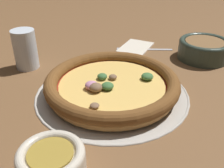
{
  "coord_description": "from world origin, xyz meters",
  "views": [
    {
      "loc": [
        0.56,
        0.05,
        0.35
      ],
      "look_at": [
        0.0,
        0.0,
        0.03
      ],
      "focal_mm": 42.0,
      "sensor_mm": 36.0,
      "label": 1
    }
  ],
  "objects_px": {
    "pizza": "(112,84)",
    "fork": "(141,49)",
    "bowl_far": "(204,48)",
    "pizza_tray": "(112,93)",
    "bowl_near": "(52,163)",
    "drinking_cup": "(25,49)",
    "napkin": "(136,47)"
  },
  "relations": [
    {
      "from": "bowl_far",
      "to": "napkin",
      "type": "bearing_deg",
      "value": -108.03
    },
    {
      "from": "pizza_tray",
      "to": "drinking_cup",
      "type": "xyz_separation_m",
      "value": [
        -0.13,
        -0.27,
        0.05
      ]
    },
    {
      "from": "bowl_near",
      "to": "drinking_cup",
      "type": "height_order",
      "value": "drinking_cup"
    },
    {
      "from": "napkin",
      "to": "fork",
      "type": "bearing_deg",
      "value": 50.62
    },
    {
      "from": "drinking_cup",
      "to": "pizza_tray",
      "type": "bearing_deg",
      "value": 64.73
    },
    {
      "from": "bowl_near",
      "to": "fork",
      "type": "height_order",
      "value": "bowl_near"
    },
    {
      "from": "napkin",
      "to": "bowl_far",
      "type": "bearing_deg",
      "value": 71.97
    },
    {
      "from": "drinking_cup",
      "to": "fork",
      "type": "xyz_separation_m",
      "value": [
        -0.17,
        0.34,
        -0.06
      ]
    },
    {
      "from": "bowl_far",
      "to": "pizza_tray",
      "type": "bearing_deg",
      "value": -47.88
    },
    {
      "from": "drinking_cup",
      "to": "bowl_near",
      "type": "bearing_deg",
      "value": 26.5
    },
    {
      "from": "fork",
      "to": "drinking_cup",
      "type": "bearing_deg",
      "value": 23.13
    },
    {
      "from": "bowl_near",
      "to": "bowl_far",
      "type": "xyz_separation_m",
      "value": [
        -0.51,
        0.34,
        0.0
      ]
    },
    {
      "from": "napkin",
      "to": "drinking_cup",
      "type": "bearing_deg",
      "value": -59.64
    },
    {
      "from": "bowl_near",
      "to": "napkin",
      "type": "height_order",
      "value": "bowl_near"
    },
    {
      "from": "bowl_near",
      "to": "napkin",
      "type": "distance_m",
      "value": 0.59
    },
    {
      "from": "pizza_tray",
      "to": "fork",
      "type": "relative_size",
      "value": 1.98
    },
    {
      "from": "pizza",
      "to": "fork",
      "type": "bearing_deg",
      "value": 166.43
    },
    {
      "from": "pizza_tray",
      "to": "drinking_cup",
      "type": "height_order",
      "value": "drinking_cup"
    },
    {
      "from": "pizza",
      "to": "bowl_near",
      "type": "relative_size",
      "value": 3.03
    },
    {
      "from": "pizza_tray",
      "to": "napkin",
      "type": "distance_m",
      "value": 0.32
    },
    {
      "from": "napkin",
      "to": "pizza",
      "type": "bearing_deg",
      "value": -9.65
    },
    {
      "from": "pizza",
      "to": "drinking_cup",
      "type": "relative_size",
      "value": 2.89
    },
    {
      "from": "pizza",
      "to": "fork",
      "type": "height_order",
      "value": "pizza"
    },
    {
      "from": "fork",
      "to": "napkin",
      "type": "bearing_deg",
      "value": -43.18
    },
    {
      "from": "pizza",
      "to": "drinking_cup",
      "type": "bearing_deg",
      "value": -115.32
    },
    {
      "from": "bowl_near",
      "to": "drinking_cup",
      "type": "xyz_separation_m",
      "value": [
        -0.39,
        -0.2,
        0.03
      ]
    },
    {
      "from": "bowl_near",
      "to": "pizza_tray",
      "type": "bearing_deg",
      "value": 165.26
    },
    {
      "from": "bowl_far",
      "to": "napkin",
      "type": "height_order",
      "value": "bowl_far"
    },
    {
      "from": "pizza",
      "to": "fork",
      "type": "xyz_separation_m",
      "value": [
        -0.3,
        0.07,
        -0.03
      ]
    },
    {
      "from": "pizza",
      "to": "bowl_far",
      "type": "bearing_deg",
      "value": 132.13
    },
    {
      "from": "drinking_cup",
      "to": "napkin",
      "type": "height_order",
      "value": "drinking_cup"
    },
    {
      "from": "bowl_near",
      "to": "bowl_far",
      "type": "height_order",
      "value": "bowl_far"
    }
  ]
}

